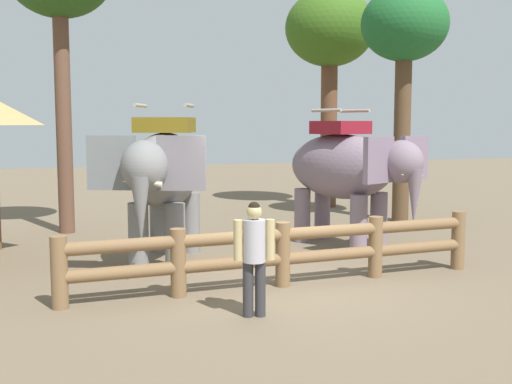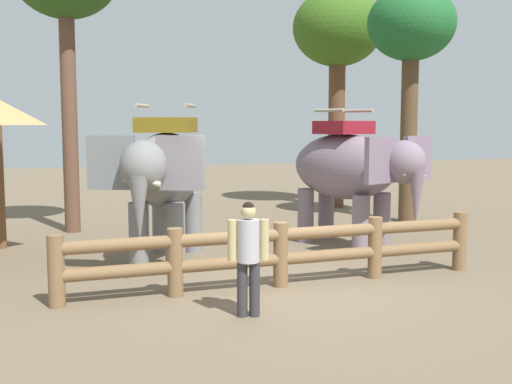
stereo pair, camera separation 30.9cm
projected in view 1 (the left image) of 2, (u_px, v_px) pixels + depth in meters
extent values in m
plane|color=brown|center=(283.00, 286.00, 10.29)|extent=(60.00, 60.00, 0.00)
cylinder|color=brown|center=(59.00, 273.00, 9.01)|extent=(0.24, 0.24, 1.05)
cylinder|color=brown|center=(178.00, 263.00, 9.63)|extent=(0.24, 0.24, 1.05)
cylinder|color=brown|center=(283.00, 254.00, 10.25)|extent=(0.24, 0.24, 1.05)
cylinder|color=brown|center=(375.00, 247.00, 10.87)|extent=(0.24, 0.24, 1.05)
cylinder|color=brown|center=(458.00, 240.00, 11.49)|extent=(0.24, 0.24, 1.05)
cylinder|color=brown|center=(283.00, 259.00, 10.26)|extent=(6.93, 0.51, 0.20)
cylinder|color=brown|center=(283.00, 235.00, 10.21)|extent=(6.93, 0.51, 0.20)
cylinder|color=slate|center=(175.00, 237.00, 11.35)|extent=(0.37, 0.37, 1.22)
cylinder|color=slate|center=(138.00, 236.00, 11.40)|extent=(0.37, 0.37, 1.22)
cylinder|color=slate|center=(191.00, 223.00, 12.98)|extent=(0.37, 0.37, 1.22)
cylinder|color=slate|center=(159.00, 222.00, 13.03)|extent=(0.37, 0.37, 1.22)
ellipsoid|color=slate|center=(166.00, 170.00, 12.07)|extent=(2.18, 3.00, 1.42)
ellipsoid|color=slate|center=(145.00, 166.00, 10.44)|extent=(1.07, 1.14, 0.87)
cube|color=slate|center=(181.00, 163.00, 10.51)|extent=(0.80, 0.42, 0.91)
cube|color=slate|center=(111.00, 163.00, 10.59)|extent=(0.80, 0.42, 0.91)
cone|color=slate|center=(141.00, 211.00, 10.20)|extent=(0.32, 0.32, 1.12)
cone|color=beige|center=(151.00, 183.00, 10.23)|extent=(0.38, 0.23, 0.16)
cone|color=beige|center=(132.00, 183.00, 10.25)|extent=(0.38, 0.23, 0.16)
cube|color=brown|center=(165.00, 125.00, 11.97)|extent=(1.31, 1.24, 0.28)
cylinder|color=#A59E8C|center=(189.00, 105.00, 11.90)|extent=(0.38, 0.79, 0.07)
cylinder|color=#A59E8C|center=(140.00, 106.00, 11.97)|extent=(0.38, 0.79, 0.07)
cylinder|color=slate|center=(379.00, 220.00, 13.35)|extent=(0.36, 0.36, 1.19)
cylinder|color=slate|center=(359.00, 224.00, 12.92)|extent=(0.36, 0.36, 1.19)
cylinder|color=slate|center=(322.00, 212.00, 14.55)|extent=(0.36, 0.36, 1.19)
cylinder|color=slate|center=(302.00, 215.00, 14.12)|extent=(0.36, 0.36, 1.19)
ellipsoid|color=slate|center=(340.00, 166.00, 13.62)|extent=(2.13, 2.93, 1.39)
ellipsoid|color=slate|center=(402.00, 162.00, 12.42)|extent=(1.04, 1.12, 0.85)
cube|color=slate|center=(414.00, 158.00, 12.87)|extent=(0.78, 0.42, 0.89)
cube|color=slate|center=(379.00, 160.00, 12.11)|extent=(0.78, 0.42, 0.89)
cone|color=slate|center=(414.00, 198.00, 12.26)|extent=(0.32, 0.32, 1.09)
cone|color=beige|center=(416.00, 174.00, 12.38)|extent=(0.37, 0.23, 0.15)
cone|color=beige|center=(406.00, 175.00, 12.17)|extent=(0.37, 0.23, 0.15)
cube|color=maroon|center=(341.00, 127.00, 13.53)|extent=(1.28, 1.21, 0.28)
cylinder|color=#A59E8C|center=(355.00, 111.00, 13.79)|extent=(0.37, 0.77, 0.07)
cylinder|color=#A59E8C|center=(326.00, 110.00, 13.19)|extent=(0.37, 0.77, 0.07)
cylinder|color=#313034|center=(260.00, 289.00, 8.67)|extent=(0.15, 0.15, 0.76)
cylinder|color=#313034|center=(248.00, 289.00, 8.65)|extent=(0.15, 0.15, 0.76)
cylinder|color=#B2AEBA|center=(254.00, 241.00, 8.59)|extent=(0.36, 0.36, 0.58)
cylinder|color=tan|center=(270.00, 239.00, 8.61)|extent=(0.12, 0.12, 0.55)
cylinder|color=tan|center=(238.00, 240.00, 8.56)|extent=(0.12, 0.12, 0.55)
sphere|color=tan|center=(254.00, 212.00, 8.54)|extent=(0.21, 0.21, 0.21)
sphere|color=black|center=(254.00, 208.00, 8.54)|extent=(0.16, 0.16, 0.16)
cylinder|color=brown|center=(402.00, 136.00, 16.88)|extent=(0.44, 0.44, 4.59)
ellipsoid|color=#1E602B|center=(405.00, 24.00, 16.57)|extent=(2.28, 2.28, 1.94)
cylinder|color=brown|center=(64.00, 119.00, 15.05)|extent=(0.37, 0.37, 5.45)
cylinder|color=brown|center=(329.00, 131.00, 19.84)|extent=(0.51, 0.51, 4.79)
ellipsoid|color=#37601A|center=(330.00, 28.00, 19.50)|extent=(2.76, 2.76, 2.35)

